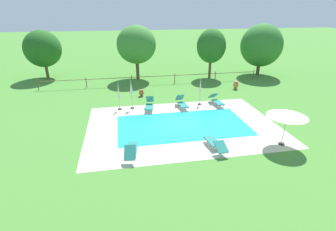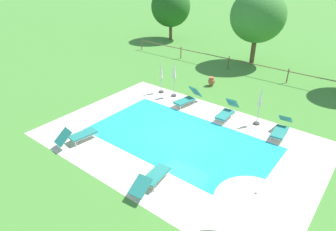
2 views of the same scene
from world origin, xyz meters
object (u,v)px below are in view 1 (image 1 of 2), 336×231
Objects in this scene: patio_umbrella_closed_row_mid_west at (119,93)px; sun_lounger_north_end at (131,149)px; tree_centre at (43,49)px; patio_umbrella_open_foreground at (287,114)px; sun_lounger_north_near_steps at (150,105)px; tree_far_east at (261,45)px; patio_umbrella_closed_row_centre at (200,89)px; terracotta_urn_by_tree at (236,85)px; sun_lounger_north_far at (182,103)px; terracotta_urn_near_fence at (141,93)px; sun_lounger_south_near_corner at (216,100)px; tree_west_mid at (211,46)px; sun_lounger_north_mid at (215,143)px; tree_far_west at (136,45)px; patio_umbrella_closed_row_west at (131,90)px.

sun_lounger_north_end is at bearing -85.29° from patio_umbrella_closed_row_mid_west.
patio_umbrella_open_foreground is at bearing -47.30° from tree_centre.
tree_far_east is (14.15, 8.82, 3.06)m from sun_lounger_north_near_steps.
patio_umbrella_closed_row_centre is 6.11m from terracotta_urn_by_tree.
sun_lounger_north_far is 0.95× the size of sun_lounger_north_end.
sun_lounger_north_end is 3.29× the size of terracotta_urn_near_fence.
tree_far_east is (8.54, 8.81, 3.08)m from sun_lounger_south_near_corner.
sun_lounger_north_far is 2.47× the size of terracotta_urn_by_tree.
tree_west_mid is at bearing 86.54° from patio_umbrella_open_foreground.
terracotta_urn_by_tree is at bearing -22.34° from tree_centre.
sun_lounger_north_mid is at bearing -71.76° from terracotta_urn_near_fence.
sun_lounger_north_near_steps reaches higher than sun_lounger_north_end.
sun_lounger_south_near_corner is 0.38× the size of tree_centre.
tree_far_west reaches higher than sun_lounger_north_mid.
terracotta_urn_near_fence is (2.00, 2.98, -1.03)m from patio_umbrella_closed_row_mid_west.
tree_far_east is (5.06, 4.93, 3.03)m from terracotta_urn_by_tree.
patio_umbrella_open_foreground is 1.01× the size of patio_umbrella_closed_row_mid_west.
tree_far_east is (15.92, 15.41, 3.08)m from sun_lounger_north_end.
tree_west_mid is (8.01, 8.68, 3.15)m from sun_lounger_north_near_steps.
patio_umbrella_closed_row_west is 11.06m from terracotta_urn_by_tree.
sun_lounger_north_near_steps is 16.08m from tree_centre.
tree_west_mid reaches higher than patio_umbrella_closed_row_mid_west.
sun_lounger_north_near_steps is 0.86× the size of patio_umbrella_open_foreground.
sun_lounger_south_near_corner is 2.59× the size of terracotta_urn_by_tree.
sun_lounger_north_end is 16.65m from tree_far_west.
patio_umbrella_open_foreground reaches higher than terracotta_urn_near_fence.
patio_umbrella_closed_row_centre is (1.26, 7.02, 1.02)m from sun_lounger_north_mid.
patio_umbrella_open_foreground is 12.88m from terracotta_urn_near_fence.
sun_lounger_north_end is 20.62m from tree_centre.
tree_centre reaches higher than terracotta_urn_near_fence.
terracotta_urn_by_tree is at bearing -31.71° from tree_far_west.
terracotta_urn_near_fence is 10.41m from tree_west_mid.
patio_umbrella_closed_row_mid_west is at bearing -152.97° from tree_far_east.
tree_far_west is at bearing 173.43° from tree_west_mid.
sun_lounger_north_end reaches higher than sun_lounger_north_mid.
patio_umbrella_open_foreground reaches higher than sun_lounger_north_near_steps.
tree_centre reaches higher than sun_lounger_north_end.
patio_umbrella_closed_row_centre reaches higher than patio_umbrella_open_foreground.
terracotta_urn_by_tree is at bearing 31.33° from sun_lounger_north_far.
sun_lounger_north_mid reaches higher than terracotta_urn_near_fence.
patio_umbrella_closed_row_mid_west reaches higher than patio_umbrella_open_foreground.
sun_lounger_north_near_steps is 2.58m from patio_umbrella_closed_row_mid_west.
sun_lounger_north_end is 15.09m from terracotta_urn_by_tree.
sun_lounger_north_far reaches higher than terracotta_urn_by_tree.
sun_lounger_north_mid is 4.76m from sun_lounger_north_end.
patio_umbrella_open_foreground is at bearing -114.11° from tree_far_east.
terracotta_urn_by_tree is 0.15× the size of tree_centre.
patio_umbrella_open_foreground reaches higher than terracotta_urn_by_tree.
tree_west_mid reaches higher than sun_lounger_north_far.
patio_umbrella_open_foreground is at bearing -66.46° from tree_far_west.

